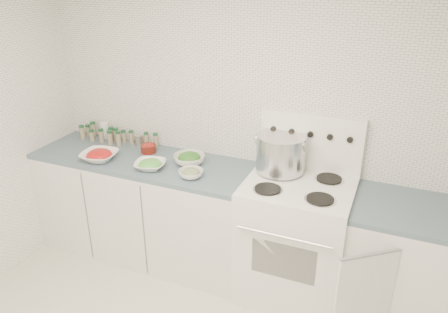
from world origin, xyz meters
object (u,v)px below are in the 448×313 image
bowl_tomato (99,155)px  bowl_snowpea (150,165)px  stove (295,236)px  stock_pot (281,151)px

bowl_tomato → bowl_snowpea: (0.46, 0.02, -0.01)m
stove → bowl_snowpea: (-1.14, -0.13, 0.44)m
bowl_snowpea → bowl_tomato: bearing=-177.5°
stove → bowl_tomato: (-1.60, -0.15, 0.44)m
bowl_tomato → bowl_snowpea: size_ratio=1.10×
stove → bowl_snowpea: size_ratio=4.73×
bowl_tomato → stock_pot: bearing=11.8°
stock_pot → bowl_snowpea: 1.01m
stove → stock_pot: (-0.19, 0.14, 0.60)m
stove → stock_pot: stove is taller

